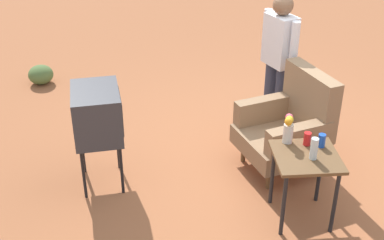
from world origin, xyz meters
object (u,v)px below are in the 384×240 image
(armchair, at_px, (289,125))
(soda_can_blue, at_px, (322,140))
(bottle_short_clear, at_px, (314,149))
(flower_vase, at_px, (288,128))
(side_table, at_px, (305,165))
(tv_on_stand, at_px, (97,114))
(person_standing, at_px, (279,58))
(soda_can_red, at_px, (307,139))

(armchair, relative_size, soda_can_blue, 8.69)
(armchair, distance_m, bottle_short_clear, 0.92)
(flower_vase, bearing_deg, side_table, 27.55)
(tv_on_stand, bearing_deg, armchair, 94.12)
(person_standing, bearing_deg, tv_on_stand, -65.64)
(soda_can_blue, distance_m, flower_vase, 0.31)
(tv_on_stand, bearing_deg, bottle_short_clear, 68.53)
(person_standing, bearing_deg, soda_can_red, -1.49)
(side_table, xyz_separation_m, bottle_short_clear, (0.06, 0.04, 0.20))
(soda_can_red, xyz_separation_m, soda_can_blue, (0.04, 0.12, 0.00))
(soda_can_red, bearing_deg, flower_vase, -109.55)
(tv_on_stand, bearing_deg, soda_can_blue, 74.64)
(side_table, distance_m, soda_can_red, 0.24)
(person_standing, relative_size, bottle_short_clear, 8.20)
(soda_can_blue, bearing_deg, bottle_short_clear, -34.07)
(side_table, distance_m, soda_can_blue, 0.27)
(armchair, xyz_separation_m, bottle_short_clear, (0.88, -0.03, 0.27))
(armchair, bearing_deg, bottle_short_clear, -1.81)
(armchair, height_order, soda_can_blue, armchair)
(armchair, distance_m, person_standing, 0.85)
(bottle_short_clear, bearing_deg, person_standing, 178.43)
(armchair, height_order, tv_on_stand, armchair)
(person_standing, distance_m, soda_can_red, 1.40)
(person_standing, distance_m, flower_vase, 1.34)
(person_standing, xyz_separation_m, soda_can_blue, (1.42, 0.08, -0.21))
(side_table, xyz_separation_m, tv_on_stand, (-0.68, -1.84, 0.21))
(armchair, distance_m, side_table, 0.83)
(tv_on_stand, height_order, bottle_short_clear, tv_on_stand)
(person_standing, bearing_deg, soda_can_blue, 3.35)
(flower_vase, bearing_deg, armchair, 162.72)
(side_table, xyz_separation_m, soda_can_red, (-0.17, 0.05, 0.16))
(tv_on_stand, relative_size, person_standing, 0.63)
(soda_can_blue, height_order, flower_vase, flower_vase)
(soda_can_blue, bearing_deg, side_table, -51.15)
(bottle_short_clear, xyz_separation_m, soda_can_red, (-0.23, 0.01, -0.04))
(person_standing, height_order, bottle_short_clear, person_standing)
(soda_can_blue, bearing_deg, tv_on_stand, -105.36)
(bottle_short_clear, bearing_deg, flower_vase, -151.15)
(tv_on_stand, distance_m, soda_can_blue, 2.08)
(side_table, relative_size, soda_can_blue, 5.50)
(armchair, relative_size, side_table, 1.58)
(tv_on_stand, distance_m, person_standing, 2.11)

